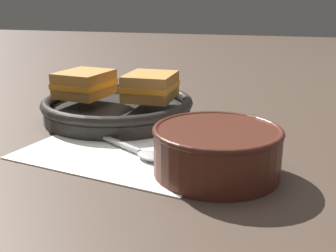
{
  "coord_description": "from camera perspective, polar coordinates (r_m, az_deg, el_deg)",
  "views": [
    {
      "loc": [
        0.18,
        -0.58,
        0.22
      ],
      "look_at": [
        0.02,
        -0.0,
        0.03
      ],
      "focal_mm": 45.0,
      "sensor_mm": 36.0,
      "label": 1
    }
  ],
  "objects": [
    {
      "name": "ground_plane",
      "position": [
        0.65,
        -1.63,
        -2.62
      ],
      "size": [
        4.0,
        4.0,
        0.0
      ],
      "primitive_type": "plane",
      "color": "#47382D"
    },
    {
      "name": "napkin",
      "position": [
        0.64,
        -5.27,
        -2.83
      ],
      "size": [
        0.32,
        0.29,
        0.0
      ],
      "color": "white",
      "rests_on": "ground_plane"
    },
    {
      "name": "soup_bowl",
      "position": [
        0.54,
        6.65,
        -2.96
      ],
      "size": [
        0.16,
        0.16,
        0.06
      ],
      "color": "#4C2319",
      "rests_on": "ground_plane"
    },
    {
      "name": "spoon",
      "position": [
        0.6,
        -3.66,
        -3.54
      ],
      "size": [
        0.14,
        0.09,
        0.01
      ],
      "rotation": [
        0.0,
        0.0,
        -0.54
      ],
      "color": "#B7B7BC",
      "rests_on": "napkin"
    },
    {
      "name": "skillet",
      "position": [
        0.79,
        -6.87,
        2.45
      ],
      "size": [
        0.34,
        0.32,
        0.04
      ],
      "color": "black",
      "rests_on": "ground_plane"
    },
    {
      "name": "sandwich_near_left",
      "position": [
        0.76,
        -2.38,
        5.39
      ],
      "size": [
        0.09,
        0.1,
        0.05
      ],
      "rotation": [
        0.0,
        0.0,
        1.58
      ],
      "color": "#B27A38",
      "rests_on": "skillet"
    },
    {
      "name": "sandwich_near_right",
      "position": [
        0.8,
        -11.23,
        5.63
      ],
      "size": [
        0.1,
        0.11,
        0.05
      ],
      "rotation": [
        0.0,
        0.0,
        4.57
      ],
      "color": "#B27A38",
      "rests_on": "skillet"
    }
  ]
}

